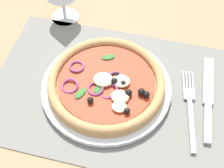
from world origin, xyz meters
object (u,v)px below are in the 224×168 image
object	(u,v)px
plate	(107,87)
fork	(190,104)
knife	(208,96)
pizza	(107,82)

from	to	relation	value
plate	fork	world-z (taller)	plate
plate	fork	size ratio (longest dim) A/B	1.40
plate	knife	world-z (taller)	plate
pizza	fork	world-z (taller)	pizza
pizza	fork	distance (cm)	16.38
pizza	fork	size ratio (longest dim) A/B	1.26
fork	knife	distance (cm)	4.20
pizza	knife	bearing A→B (deg)	8.32
fork	knife	xyz separation A→B (cm)	(3.21, 2.72, 0.03)
plate	knife	distance (cm)	19.73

